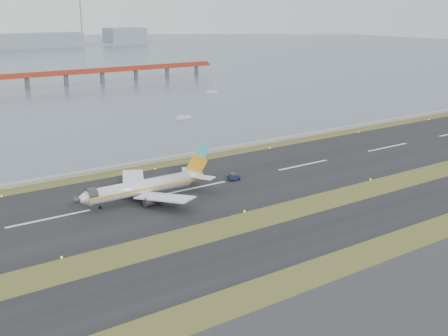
% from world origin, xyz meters
% --- Properties ---
extents(ground, '(1000.00, 1000.00, 0.00)m').
position_xyz_m(ground, '(0.00, 0.00, 0.00)').
color(ground, '#3A4719').
rests_on(ground, ground).
extents(taxiway_strip, '(1000.00, 18.00, 0.10)m').
position_xyz_m(taxiway_strip, '(0.00, -12.00, 0.05)').
color(taxiway_strip, black).
rests_on(taxiway_strip, ground).
extents(runway_strip, '(1000.00, 45.00, 0.10)m').
position_xyz_m(runway_strip, '(0.00, 30.00, 0.05)').
color(runway_strip, black).
rests_on(runway_strip, ground).
extents(seawall, '(1000.00, 2.50, 1.00)m').
position_xyz_m(seawall, '(0.00, 60.00, 0.50)').
color(seawall, gray).
rests_on(seawall, ground).
extents(red_pier, '(260.00, 5.00, 10.20)m').
position_xyz_m(red_pier, '(20.00, 250.00, 7.28)').
color(red_pier, '#9D301A').
rests_on(red_pier, ground).
extents(airliner, '(38.52, 32.89, 12.80)m').
position_xyz_m(airliner, '(-15.10, 29.38, 3.46)').
color(airliner, silver).
rests_on(airliner, ground).
extents(pushback_tug, '(3.48, 2.19, 2.15)m').
position_xyz_m(pushback_tug, '(12.89, 29.75, 1.04)').
color(pushback_tug, '#121A33').
rests_on(pushback_tug, ground).
extents(workboat_near, '(8.37, 4.38, 1.94)m').
position_xyz_m(workboat_near, '(47.85, 115.83, 0.61)').
color(workboat_near, silver).
rests_on(workboat_near, ground).
extents(workboat_far, '(7.11, 4.17, 1.65)m').
position_xyz_m(workboat_far, '(101.74, 173.58, 0.52)').
color(workboat_far, silver).
rests_on(workboat_far, ground).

